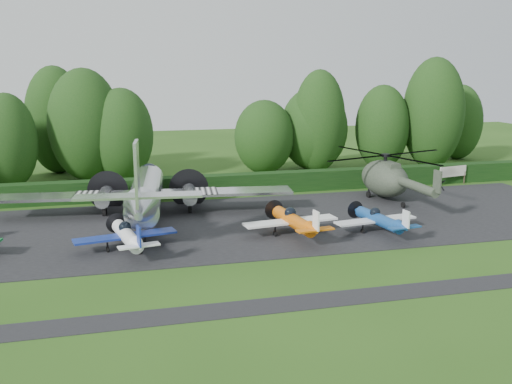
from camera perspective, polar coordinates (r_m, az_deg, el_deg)
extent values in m
plane|color=#264B15|center=(35.88, -4.15, -7.85)|extent=(160.00, 160.00, 0.00)
cube|color=black|center=(45.29, -6.37, -3.54)|extent=(70.00, 18.00, 0.01)
cube|color=black|center=(30.43, -2.12, -11.68)|extent=(70.00, 2.00, 0.00)
cube|color=black|center=(55.87, -7.93, -0.51)|extent=(90.00, 1.60, 2.00)
cylinder|color=silver|center=(48.11, -10.94, -0.11)|extent=(2.60, 13.56, 2.60)
cone|color=silver|center=(55.54, -11.41, 1.55)|extent=(2.60, 1.69, 2.60)
cone|color=silver|center=(40.07, -10.27, -1.78)|extent=(2.60, 3.39, 2.60)
sphere|color=black|center=(54.37, -11.37, 1.92)|extent=(1.69, 1.69, 1.69)
cube|color=silver|center=(49.28, -11.00, -0.22)|extent=(24.85, 2.71, 0.25)
cube|color=white|center=(49.24, -16.26, -0.34)|extent=(2.94, 2.82, 0.06)
cube|color=white|center=(49.68, -5.80, 0.21)|extent=(2.94, 2.82, 0.06)
cylinder|color=silver|center=(49.96, -15.17, -0.59)|extent=(1.24, 3.61, 1.24)
cylinder|color=silver|center=(50.31, -6.92, -0.15)|extent=(1.24, 3.61, 1.24)
cylinder|color=black|center=(52.44, -15.14, 0.02)|extent=(3.61, 0.03, 3.61)
cylinder|color=black|center=(52.77, -7.28, 0.44)|extent=(3.61, 0.03, 3.61)
cube|color=silver|center=(38.91, -10.24, -0.33)|extent=(8.47, 1.58, 0.16)
cube|color=silver|center=(38.26, -10.30, 1.87)|extent=(0.20, 2.49, 4.29)
cylinder|color=black|center=(49.81, -15.10, -2.09)|extent=(0.28, 1.02, 1.02)
cylinder|color=black|center=(50.16, -6.82, -1.64)|extent=(0.28, 1.02, 1.02)
cylinder|color=black|center=(39.47, -9.98, -5.79)|extent=(0.20, 0.50, 0.50)
cylinder|color=white|center=(40.05, -12.76, -4.29)|extent=(0.96, 5.53, 0.96)
sphere|color=black|center=(40.50, -12.82, -3.43)|extent=(0.84, 0.84, 0.84)
cube|color=navy|center=(40.57, -12.77, -4.29)|extent=(7.03, 1.31, 0.14)
cube|color=white|center=(36.81, -12.63, -5.37)|extent=(2.61, 0.70, 0.10)
cube|color=navy|center=(36.52, -12.67, -4.44)|extent=(0.10, 0.80, 1.31)
cylinder|color=black|center=(43.48, -12.90, -2.96)|extent=(1.51, 0.02, 1.51)
cylinder|color=black|center=(40.61, -14.56, -5.51)|extent=(0.14, 0.44, 0.44)
cylinder|color=black|center=(40.65, -10.86, -5.31)|extent=(0.14, 0.44, 0.44)
cylinder|color=black|center=(42.82, -12.80, -4.51)|extent=(0.12, 0.40, 0.40)
cylinder|color=#D7640C|center=(42.63, 3.79, -2.91)|extent=(1.01, 5.77, 1.01)
sphere|color=black|center=(43.09, 3.54, -2.09)|extent=(0.88, 0.88, 0.88)
cube|color=white|center=(43.15, 3.57, -2.93)|extent=(7.34, 1.36, 0.15)
cube|color=#D7640C|center=(39.41, 5.34, -3.83)|extent=(2.73, 0.73, 0.10)
cube|color=white|center=(39.13, 5.41, -2.91)|extent=(0.10, 0.84, 1.36)
cylinder|color=black|center=(46.07, 2.37, -1.72)|extent=(1.57, 0.02, 1.57)
cylinder|color=black|center=(42.80, 1.90, -4.17)|extent=(0.15, 0.46, 0.46)
cylinder|color=black|center=(43.61, 5.35, -3.90)|extent=(0.15, 0.46, 0.46)
cylinder|color=black|center=(45.40, 2.71, -3.22)|extent=(0.13, 0.42, 0.42)
cylinder|color=navy|center=(44.29, 12.21, -2.72)|extent=(0.91, 5.24, 0.91)
sphere|color=black|center=(44.67, 11.91, -2.01)|extent=(0.80, 0.80, 0.80)
cube|color=silver|center=(44.74, 11.93, -2.75)|extent=(6.67, 1.24, 0.13)
cube|color=navy|center=(41.54, 14.13, -3.49)|extent=(2.48, 0.67, 0.10)
cube|color=silver|center=(41.30, 14.24, -2.70)|extent=(0.10, 0.76, 1.24)
cylinder|color=black|center=(47.24, 10.41, -1.69)|extent=(1.43, 0.02, 1.43)
cylinder|color=black|center=(44.25, 10.55, -3.84)|extent=(0.13, 0.42, 0.42)
cylinder|color=black|center=(45.31, 13.41, -3.58)|extent=(0.13, 0.42, 0.42)
cylinder|color=black|center=(46.67, 10.82, -3.02)|extent=(0.11, 0.38, 0.38)
ellipsoid|color=#303A2D|center=(55.39, 12.72, 1.34)|extent=(3.53, 6.48, 3.39)
cylinder|color=#303A2D|center=(50.92, 15.31, 0.63)|extent=(0.79, 6.80, 0.79)
cube|color=#303A2D|center=(47.76, 17.42, 0.98)|extent=(0.14, 1.02, 1.81)
cylinder|color=black|center=(55.09, 12.81, 3.08)|extent=(0.34, 0.34, 0.91)
cylinder|color=black|center=(55.01, 12.83, 3.60)|extent=(0.79, 0.79, 0.28)
cylinder|color=black|center=(55.01, 12.83, 3.60)|extent=(13.60, 13.60, 0.07)
cube|color=#303A2D|center=(54.36, 13.22, 2.51)|extent=(1.02, 2.27, 0.79)
ellipsoid|color=black|center=(56.96, 11.91, 1.80)|extent=(2.15, 2.15, 1.94)
cylinder|color=black|center=(56.03, 11.19, -0.23)|extent=(0.20, 0.63, 0.63)
cylinder|color=black|center=(57.03, 13.25, -0.11)|extent=(0.20, 0.63, 0.63)
cylinder|color=black|center=(52.62, 14.40, -1.28)|extent=(0.18, 0.54, 0.54)
cylinder|color=#3F3326|center=(63.57, 17.78, 1.21)|extent=(0.13, 0.13, 1.34)
cylinder|color=#3F3326|center=(65.40, 20.28, 1.33)|extent=(0.13, 0.13, 1.34)
cube|color=beige|center=(64.33, 19.10, 1.96)|extent=(3.58, 0.09, 1.12)
cylinder|color=black|center=(70.10, 5.75, 3.56)|extent=(0.70, 0.70, 3.29)
ellipsoid|color=#163B12|center=(69.66, 5.81, 6.31)|extent=(8.18, 8.18, 10.05)
cylinder|color=black|center=(82.64, 19.46, 4.27)|extent=(0.70, 0.70, 3.30)
ellipsoid|color=#163B12|center=(82.27, 19.63, 6.60)|extent=(6.22, 6.22, 10.08)
cylinder|color=black|center=(65.95, -16.51, 2.87)|extent=(0.70, 0.70, 4.03)
ellipsoid|color=#163B12|center=(65.42, -16.74, 6.44)|extent=(7.93, 7.93, 12.31)
cylinder|color=black|center=(67.44, 0.81, 3.07)|extent=(0.70, 0.70, 2.83)
ellipsoid|color=#163B12|center=(67.02, 0.82, 5.52)|extent=(6.99, 6.99, 8.65)
cylinder|color=black|center=(73.84, 17.08, 3.97)|extent=(0.70, 0.70, 4.44)
ellipsoid|color=#163B12|center=(73.34, 17.31, 7.50)|extent=(7.39, 7.39, 13.56)
cylinder|color=black|center=(64.92, -13.10, 2.60)|extent=(0.70, 0.70, 3.34)
ellipsoid|color=#163B12|center=(64.44, -13.25, 5.61)|extent=(6.81, 6.81, 10.19)
cylinder|color=black|center=(64.26, -23.32, 1.75)|extent=(0.70, 0.70, 3.23)
ellipsoid|color=#163B12|center=(63.78, -23.57, 4.68)|extent=(5.89, 5.89, 9.87)
cylinder|color=black|center=(71.81, 12.36, 3.58)|extent=(0.70, 0.70, 3.37)
ellipsoid|color=#163B12|center=(71.37, 12.49, 6.32)|extent=(6.49, 6.49, 10.29)
cylinder|color=black|center=(71.65, -19.14, 3.46)|extent=(0.70, 0.70, 4.11)
ellipsoid|color=#163B12|center=(71.16, -19.38, 6.82)|extent=(7.03, 7.03, 12.56)
cylinder|color=black|center=(68.95, 6.24, 3.68)|extent=(0.70, 0.70, 3.96)
ellipsoid|color=#163B12|center=(68.45, 6.32, 7.06)|extent=(6.23, 6.23, 12.11)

